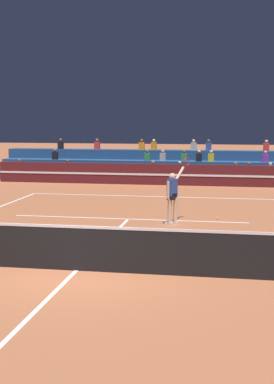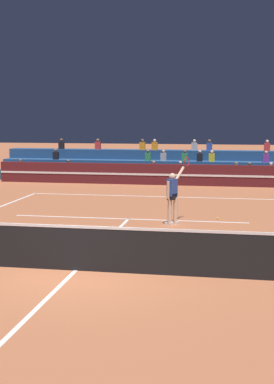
# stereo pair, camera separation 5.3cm
# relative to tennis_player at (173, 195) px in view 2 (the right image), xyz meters

# --- Properties ---
(ground_plane) EXTENTS (120.00, 120.00, 0.00)m
(ground_plane) POSITION_rel_tennis_player_xyz_m (-1.62, -5.74, -0.98)
(ground_plane) COLOR #AD603D
(court_lines) EXTENTS (11.10, 23.90, 0.01)m
(court_lines) POSITION_rel_tennis_player_xyz_m (-1.62, -5.74, -0.97)
(court_lines) COLOR white
(court_lines) RESTS_ON ground
(tennis_net) EXTENTS (12.00, 0.10, 1.10)m
(tennis_net) POSITION_rel_tennis_player_xyz_m (-1.62, -5.74, -0.43)
(tennis_net) COLOR black
(tennis_net) RESTS_ON ground
(sponsor_banner_wall) EXTENTS (18.00, 0.26, 1.10)m
(sponsor_banner_wall) POSITION_rel_tennis_player_xyz_m (-1.62, 10.37, -0.43)
(sponsor_banner_wall) COLOR #51191E
(sponsor_banner_wall) RESTS_ON ground
(bleacher_stand) EXTENTS (19.40, 2.85, 2.28)m
(bleacher_stand) POSITION_rel_tennis_player_xyz_m (-1.59, 12.90, -0.32)
(bleacher_stand) COLOR navy
(bleacher_stand) RESTS_ON ground
(tennis_player) EXTENTS (0.75, 1.25, 2.25)m
(tennis_player) POSITION_rel_tennis_player_xyz_m (0.00, 0.00, 0.00)
(tennis_player) COLOR beige
(tennis_player) RESTS_ON ground
(tennis_ball) EXTENTS (0.07, 0.07, 0.07)m
(tennis_ball) POSITION_rel_tennis_player_xyz_m (1.45, 1.19, -0.94)
(tennis_ball) COLOR #C6DB33
(tennis_ball) RESTS_ON ground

